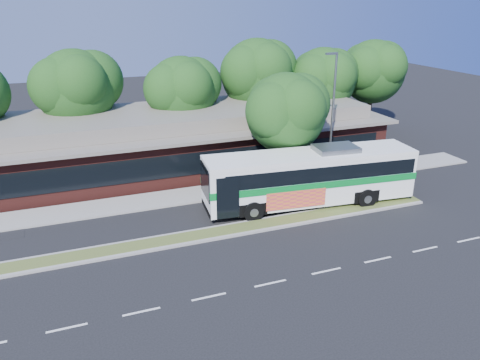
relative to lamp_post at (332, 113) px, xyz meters
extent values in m
plane|color=black|center=(-9.56, -6.00, -4.90)|extent=(120.00, 120.00, 0.00)
cube|color=#454F21|center=(-9.56, -5.40, -4.83)|extent=(26.00, 1.10, 0.15)
cube|color=gray|center=(-9.56, 0.40, -4.84)|extent=(44.00, 2.60, 0.12)
cube|color=#501E19|center=(-9.56, 7.00, -3.30)|extent=(32.00, 10.00, 3.20)
cube|color=slate|center=(-9.56, 7.00, -1.58)|extent=(33.20, 11.20, 0.24)
cube|color=slate|center=(-9.56, 7.00, -0.95)|extent=(30.00, 8.00, 1.00)
cube|color=black|center=(-9.56, 1.97, -3.20)|extent=(30.00, 0.06, 1.60)
cylinder|color=slate|center=(0.04, 0.00, -0.40)|extent=(0.16, 0.16, 9.00)
cube|color=slate|center=(-0.36, 0.00, 4.10)|extent=(0.90, 0.18, 0.14)
cylinder|color=black|center=(-16.56, 10.00, -2.80)|extent=(0.44, 0.44, 4.20)
sphere|color=#173F15|center=(-16.56, 10.00, 1.10)|extent=(6.00, 6.00, 6.00)
sphere|color=#173F15|center=(-15.21, 10.45, 1.58)|extent=(4.68, 4.68, 4.68)
cylinder|color=black|center=(-8.56, 9.00, -3.01)|extent=(0.44, 0.44, 3.78)
sphere|color=#173F15|center=(-8.56, 9.00, 0.56)|extent=(5.60, 5.60, 5.60)
sphere|color=#173F15|center=(-7.30, 9.42, 1.00)|extent=(4.37, 4.37, 4.37)
cylinder|color=black|center=(-1.56, 10.00, -2.70)|extent=(0.44, 0.44, 4.41)
sphere|color=#173F15|center=(-1.56, 10.00, 1.37)|extent=(6.20, 6.20, 6.20)
sphere|color=#173F15|center=(-0.17, 10.46, 1.86)|extent=(4.84, 4.84, 4.84)
cylinder|color=black|center=(4.44, 9.00, -2.97)|extent=(0.44, 0.44, 3.86)
sphere|color=#173F15|center=(4.44, 9.00, 0.70)|extent=(5.80, 5.80, 5.80)
sphere|color=#173F15|center=(5.74, 9.43, 1.16)|extent=(4.52, 4.52, 4.52)
cylinder|color=black|center=(10.44, 10.00, -2.85)|extent=(0.44, 0.44, 4.12)
sphere|color=#173F15|center=(10.44, 10.00, 1.01)|extent=(6.00, 6.00, 6.00)
sphere|color=#173F15|center=(11.79, 10.45, 1.49)|extent=(4.68, 4.68, 4.68)
cube|color=white|center=(-3.56, -3.60, -2.98)|extent=(13.63, 4.10, 3.09)
cube|color=black|center=(-3.23, -3.63, -2.36)|extent=(12.57, 4.06, 0.93)
cube|color=white|center=(-3.56, -3.60, -1.57)|extent=(13.66, 4.13, 0.29)
cube|color=#057629|center=(-3.56, -3.60, -3.07)|extent=(13.70, 4.18, 0.43)
cube|color=black|center=(-10.27, -2.97, -2.61)|extent=(0.30, 2.51, 1.91)
cube|color=black|center=(3.14, -4.23, -2.25)|extent=(0.29, 2.33, 1.23)
cube|color=#D43E43|center=(-5.15, -4.92, -3.78)|extent=(3.79, 0.41, 1.12)
cube|color=slate|center=(-1.89, -3.76, -1.28)|extent=(2.84, 2.03, 0.34)
cylinder|color=black|center=(-7.82, -4.61, -4.29)|extent=(1.26, 0.52, 1.23)
cylinder|color=black|center=(-7.55, -1.81, -4.29)|extent=(1.26, 0.52, 1.23)
cylinder|color=black|center=(-0.36, -5.31, -4.29)|extent=(1.26, 0.52, 1.23)
cylinder|color=black|center=(-0.09, -2.52, -4.29)|extent=(1.26, 0.52, 1.23)
cylinder|color=black|center=(-3.56, 0.11, -3.11)|extent=(0.44, 0.44, 3.58)
sphere|color=#173F15|center=(-3.56, 0.11, 0.30)|extent=(5.43, 5.43, 5.43)
sphere|color=#173F15|center=(-2.34, 0.52, 0.74)|extent=(4.23, 4.23, 4.23)
camera|label=1|loc=(-17.47, -27.90, 7.52)|focal=35.00mm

